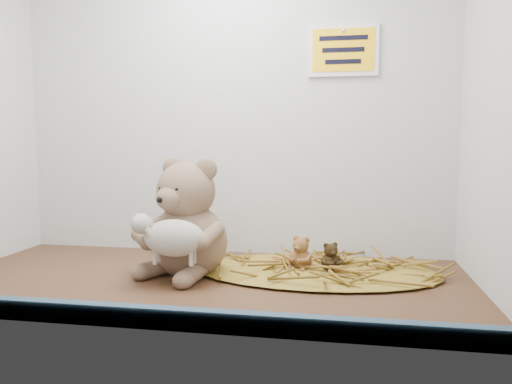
% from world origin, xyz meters
% --- Properties ---
extents(alcove_shell, '(1.20, 0.60, 0.90)m').
position_xyz_m(alcove_shell, '(0.00, 0.09, 0.45)').
color(alcove_shell, '#3D2615').
rests_on(alcove_shell, ground).
extents(front_rail, '(1.19, 0.02, 0.04)m').
position_xyz_m(front_rail, '(0.00, -0.29, 0.02)').
color(front_rail, '#324D60').
rests_on(front_rail, shelf_floor).
extents(straw_bed, '(0.59, 0.34, 0.01)m').
position_xyz_m(straw_bed, '(0.24, 0.11, 0.01)').
color(straw_bed, brown).
rests_on(straw_bed, shelf_floor).
extents(main_teddy, '(0.29, 0.30, 0.28)m').
position_xyz_m(main_teddy, '(-0.05, 0.05, 0.14)').
color(main_teddy, '#836750').
rests_on(main_teddy, shelf_floor).
extents(toy_lamb, '(0.17, 0.11, 0.11)m').
position_xyz_m(toy_lamb, '(-0.05, -0.05, 0.11)').
color(toy_lamb, beige).
rests_on(toy_lamb, main_teddy).
extents(mini_teddy_tan, '(0.08, 0.09, 0.08)m').
position_xyz_m(mini_teddy_tan, '(0.21, 0.12, 0.05)').
color(mini_teddy_tan, brown).
rests_on(mini_teddy_tan, straw_bed).
extents(mini_teddy_brown, '(0.07, 0.08, 0.07)m').
position_xyz_m(mini_teddy_brown, '(0.28, 0.11, 0.04)').
color(mini_teddy_brown, black).
rests_on(mini_teddy_brown, straw_bed).
extents(wall_sign, '(0.16, 0.01, 0.11)m').
position_xyz_m(wall_sign, '(0.30, 0.29, 0.55)').
color(wall_sign, '#F7B50C').
rests_on(wall_sign, back_wall).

